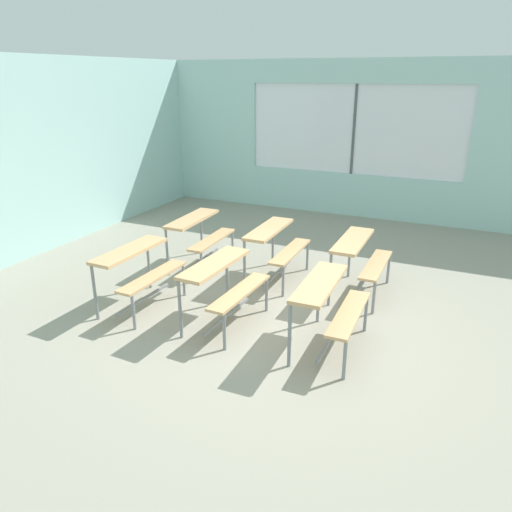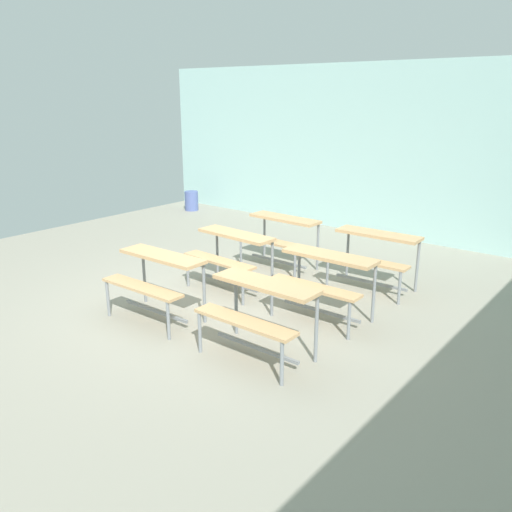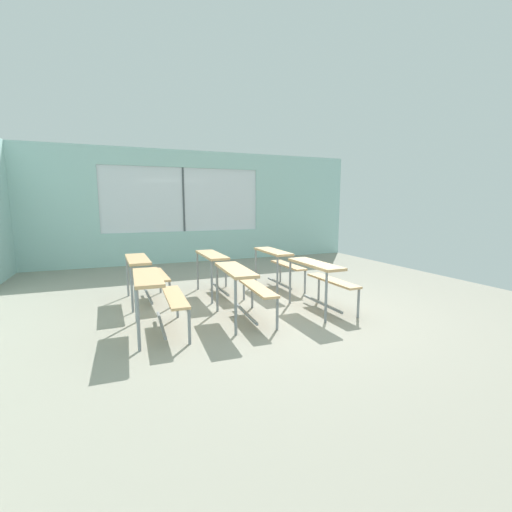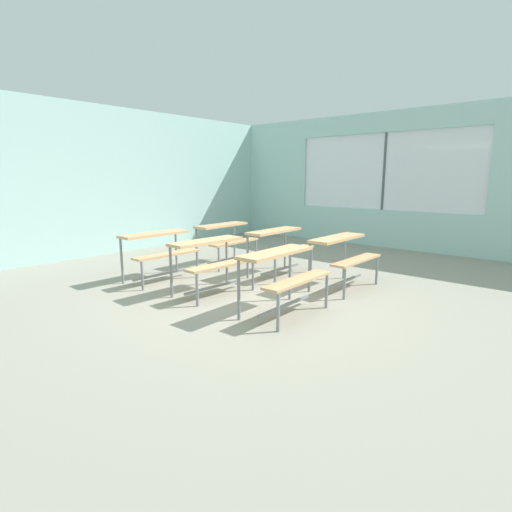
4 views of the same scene
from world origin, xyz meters
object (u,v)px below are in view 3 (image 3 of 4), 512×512
object	(u,v)px
desk_bench_r1c0	(243,280)
desk_bench_r0c0	(321,274)
desk_bench_r0c1	(278,259)
desk_bench_r2c0	(157,289)
desk_bench_r2c1	(145,268)
desk_bench_r1c1	(218,263)

from	to	relation	value
desk_bench_r1c0	desk_bench_r0c0	bearing A→B (deg)	-88.11
desk_bench_r0c1	desk_bench_r2c0	world-z (taller)	same
desk_bench_r2c0	desk_bench_r2c1	xyz separation A→B (m)	(1.49, 0.03, 0.00)
desk_bench_r0c1	desk_bench_r1c1	size ratio (longest dim) A/B	1.00
desk_bench_r1c0	desk_bench_r2c1	size ratio (longest dim) A/B	1.01
desk_bench_r1c0	desk_bench_r1c1	distance (m)	1.45
desk_bench_r0c1	desk_bench_r2c0	bearing A→B (deg)	122.00
desk_bench_r0c1	desk_bench_r2c1	xyz separation A→B (m)	(-0.00, 2.39, 0.00)
desk_bench_r1c1	desk_bench_r2c0	distance (m)	1.91
desk_bench_r0c0	desk_bench_r0c1	bearing A→B (deg)	-0.60
desk_bench_r0c0	desk_bench_r2c1	bearing A→B (deg)	57.55
desk_bench_r2c0	desk_bench_r2c1	bearing A→B (deg)	2.73
desk_bench_r2c0	desk_bench_r1c1	bearing A→B (deg)	-37.10
desk_bench_r2c0	desk_bench_r2c1	size ratio (longest dim) A/B	1.00
desk_bench_r2c0	desk_bench_r1c0	bearing A→B (deg)	-86.25
desk_bench_r0c1	desk_bench_r1c1	bearing A→B (deg)	89.59
desk_bench_r2c1	desk_bench_r0c1	bearing A→B (deg)	-91.60
desk_bench_r1c1	desk_bench_r2c0	world-z (taller)	same
desk_bench_r0c0	desk_bench_r1c0	distance (m)	1.24
desk_bench_r1c1	desk_bench_r1c0	bearing A→B (deg)	177.47
desk_bench_r1c0	desk_bench_r1c1	bearing A→B (deg)	0.64
desk_bench_r1c0	desk_bench_r2c1	bearing A→B (deg)	41.78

